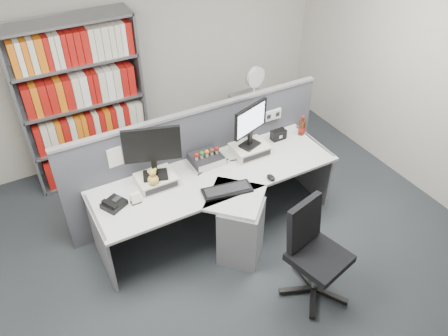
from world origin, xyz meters
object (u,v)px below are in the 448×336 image
monitor_left (152,149)px  desk_phone (114,204)px  cola_bottle (302,128)px  filing_cabinet (253,122)px  desk (227,206)px  desk_calendar (135,199)px  monitor_right (251,122)px  keyboard (227,190)px  shelving_unit (83,105)px  desktop_pc (206,159)px  speaker (278,135)px  desk_fan (255,79)px  mouse (271,177)px  office_chair (313,249)px

monitor_left → desk_phone: (-0.48, -0.12, -0.40)m
cola_bottle → filing_cabinet: cola_bottle is taller
desk → desk_calendar: 0.96m
monitor_right → keyboard: bearing=-140.1°
keyboard → filing_cabinet: (1.23, 1.46, -0.39)m
cola_bottle → shelving_unit: shelving_unit is taller
monitor_right → desk_phone: monitor_right is taller
monitor_left → desktop_pc: (0.61, 0.08, -0.39)m
monitor_left → desktop_pc: bearing=7.5°
monitor_left → monitor_right: 1.10m
speaker → desk_fan: size_ratio=0.37×
desk → desk_fan: size_ratio=5.54×
mouse → desk_fan: size_ratio=0.24×
desk_calendar → cola_bottle: 2.11m
desktop_pc → cola_bottle: bearing=-2.7°
monitor_right → office_chair: (-0.14, -1.34, -0.58)m
monitor_left → desk_phone: monitor_left is taller
desk_phone → filing_cabinet: bearing=26.5°
speaker → shelving_unit: 2.31m
desk → mouse: 0.55m
desktop_pc → desk_calendar: bearing=-164.5°
desk_fan → keyboard: bearing=-130.1°
desktop_pc → shelving_unit: size_ratio=0.16×
desktop_pc → filing_cabinet: 1.57m
mouse → desk_fan: (0.75, 1.51, 0.25)m
cola_bottle → desk_fan: 1.01m
monitor_right → desk_calendar: monitor_right is taller
desktop_pc → desk_phone: bearing=-169.7°
desk_phone → filing_cabinet: size_ratio=0.37×
mouse → desk_calendar: desk_calendar is taller
desk_phone → cola_bottle: size_ratio=1.06×
keyboard → speaker: speaker is taller
desk_phone → office_chair: bearing=-40.3°
desk_phone → speaker: (2.01, 0.19, 0.03)m
desk → desk_fan: bearing=49.4°
desk → desk_calendar: size_ratio=22.55×
monitor_left → desk_phone: bearing=-166.3°
monitor_right → cola_bottle: 0.78m
shelving_unit → office_chair: 3.11m
monitor_left → filing_cabinet: bearing=29.5°
monitor_left → monitor_right: bearing=-0.0°
desk_calendar → speaker: size_ratio=0.67×
desk_phone → monitor_right: bearing=4.3°
monitor_left → shelving_unit: size_ratio=0.28×
monitor_left → shelving_unit: shelving_unit is taller
desk_calendar → speaker: bearing=7.6°
keyboard → filing_cabinet: bearing=49.9°
keyboard → shelving_unit: 2.11m
desk → keyboard: 0.29m
mouse → desk_phone: desk_phone is taller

